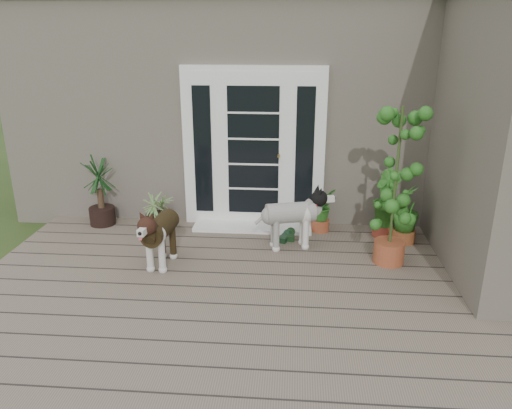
{
  "coord_description": "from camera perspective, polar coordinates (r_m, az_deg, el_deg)",
  "views": [
    {
      "loc": [
        0.35,
        -3.91,
        2.71
      ],
      "look_at": [
        -0.1,
        1.75,
        0.7
      ],
      "focal_mm": 34.99,
      "sensor_mm": 36.0,
      "label": 1
    }
  ],
  "objects": [
    {
      "name": "herb_c",
      "position": [
        6.59,
        16.65,
        -1.64
      ],
      "size": [
        0.48,
        0.48,
        0.61
      ],
      "primitive_type": "imported",
      "rotation": [
        0.0,
        0.0,
        4.46
      ],
      "color": "#1B601E",
      "rests_on": "deck"
    },
    {
      "name": "yucca",
      "position": [
        7.16,
        -17.42,
        1.47
      ],
      "size": [
        0.71,
        0.71,
        0.97
      ],
      "primitive_type": null,
      "rotation": [
        0.0,
        0.0,
        0.07
      ],
      "color": "black",
      "rests_on": "deck"
    },
    {
      "name": "deck",
      "position": [
        5.07,
        -0.09,
        -12.01
      ],
      "size": [
        6.2,
        4.6,
        0.12
      ],
      "primitive_type": "cube",
      "color": "#6B5B4C",
      "rests_on": "ground"
    },
    {
      "name": "spider_plant",
      "position": [
        6.79,
        -11.13,
        -0.51
      ],
      "size": [
        0.69,
        0.69,
        0.62
      ],
      "primitive_type": null,
      "rotation": [
        0.0,
        0.0,
        0.21
      ],
      "color": "#87A666",
      "rests_on": "deck"
    },
    {
      "name": "door_unit",
      "position": [
        6.71,
        -0.28,
        6.44
      ],
      "size": [
        1.9,
        0.14,
        2.15
      ],
      "primitive_type": "cube",
      "color": "white",
      "rests_on": "deck"
    },
    {
      "name": "white_dog",
      "position": [
        6.15,
        3.95,
        -2.04
      ],
      "size": [
        0.87,
        0.55,
        0.68
      ],
      "primitive_type": null,
      "rotation": [
        0.0,
        0.0,
        -1.31
      ],
      "color": "beige",
      "rests_on": "deck"
    },
    {
      "name": "herb_a",
      "position": [
        6.74,
        7.4,
        -1.07
      ],
      "size": [
        0.51,
        0.51,
        0.48
      ],
      "primitive_type": "imported",
      "rotation": [
        0.0,
        0.0,
        1.11
      ],
      "color": "#174D16",
      "rests_on": "deck"
    },
    {
      "name": "herb_b",
      "position": [
        6.7,
        14.44,
        -0.8
      ],
      "size": [
        0.49,
        0.49,
        0.67
      ],
      "primitive_type": "imported",
      "rotation": [
        0.0,
        0.0,
        1.68
      ],
      "color": "#175318",
      "rests_on": "deck"
    },
    {
      "name": "house_main",
      "position": [
        8.65,
        2.24,
        11.78
      ],
      "size": [
        7.4,
        4.0,
        3.1
      ],
      "primitive_type": "cube",
      "color": "#665E54",
      "rests_on": "ground"
    },
    {
      "name": "clog_left",
      "position": [
        6.53,
        3.97,
        -3.48
      ],
      "size": [
        0.15,
        0.31,
        0.09
      ],
      "primitive_type": null,
      "rotation": [
        0.0,
        0.0,
        -0.02
      ],
      "color": "black",
      "rests_on": "deck"
    },
    {
      "name": "door_step",
      "position": [
        6.83,
        -0.4,
        -2.55
      ],
      "size": [
        1.6,
        0.4,
        0.05
      ],
      "primitive_type": "cube",
      "color": "white",
      "rests_on": "deck"
    },
    {
      "name": "clog_right",
      "position": [
        6.47,
        3.35,
        -3.68
      ],
      "size": [
        0.24,
        0.34,
        0.09
      ],
      "primitive_type": null,
      "rotation": [
        0.0,
        0.0,
        -0.37
      ],
      "color": "black",
      "rests_on": "deck"
    },
    {
      "name": "sapling",
      "position": [
        5.75,
        15.63,
        2.1
      ],
      "size": [
        0.57,
        0.57,
        1.88
      ],
      "primitive_type": null,
      "rotation": [
        0.0,
        0.0,
        0.03
      ],
      "color": "#175017",
      "rests_on": "deck"
    },
    {
      "name": "brindle_dog",
      "position": [
        5.8,
        -10.82,
        -3.78
      ],
      "size": [
        0.43,
        0.84,
        0.67
      ],
      "primitive_type": null,
      "rotation": [
        0.0,
        0.0,
        3.03
      ],
      "color": "#342713",
      "rests_on": "deck"
    }
  ]
}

